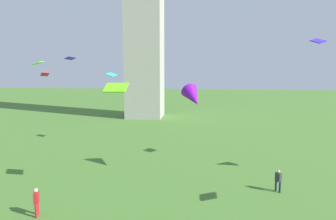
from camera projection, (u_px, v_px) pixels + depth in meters
person_3 at (36, 200)px, 18.56m from camera, size 0.38×0.53×1.77m
person_5 at (278, 179)px, 22.21m from camera, size 0.45×0.49×1.64m
kite_flying_0 at (45, 74)px, 35.23m from camera, size 1.37×1.40×0.54m
kite_flying_5 at (193, 97)px, 24.11m from camera, size 2.27×2.65×2.13m
kite_flying_6 at (70, 58)px, 33.79m from camera, size 1.08×1.25×0.39m
kite_flying_7 at (111, 74)px, 34.13m from camera, size 1.36×1.20×0.48m
kite_flying_9 at (318, 41)px, 24.88m from camera, size 1.49×1.46×0.55m
kite_flying_10 at (116, 88)px, 20.72m from camera, size 1.61×1.08×0.63m
kite_flying_11 at (37, 63)px, 25.87m from camera, size 0.84×1.15×0.35m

